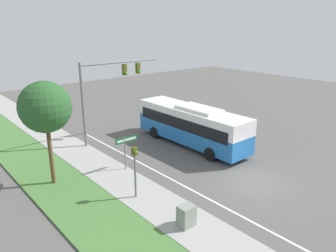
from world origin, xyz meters
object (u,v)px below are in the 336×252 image
(pedestrian_signal, at_px, (135,164))
(utility_cabinet, at_px, (186,216))
(bus, at_px, (192,123))
(street_sign, at_px, (126,146))
(signal_gantry, at_px, (108,84))

(pedestrian_signal, bearing_deg, utility_cabinet, -86.26)
(bus, xyz_separation_m, utility_cabinet, (-8.13, -7.94, -1.14))
(pedestrian_signal, distance_m, street_sign, 3.88)
(street_sign, distance_m, utility_cabinet, 7.53)
(bus, bearing_deg, pedestrian_signal, -153.88)
(pedestrian_signal, xyz_separation_m, street_sign, (1.70, 3.47, -0.36))
(bus, bearing_deg, signal_gantry, 131.64)
(pedestrian_signal, relative_size, street_sign, 1.29)
(bus, xyz_separation_m, street_sign, (-6.68, -0.64, -0.04))
(pedestrian_signal, bearing_deg, bus, 26.12)
(utility_cabinet, bearing_deg, bus, 44.34)
(pedestrian_signal, bearing_deg, signal_gantry, 67.01)
(signal_gantry, distance_m, pedestrian_signal, 10.31)
(utility_cabinet, bearing_deg, pedestrian_signal, 93.74)
(street_sign, relative_size, utility_cabinet, 2.24)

